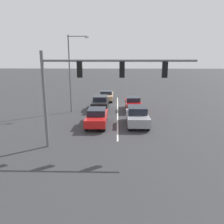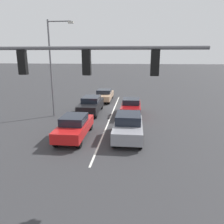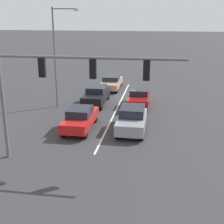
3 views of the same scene
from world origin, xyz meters
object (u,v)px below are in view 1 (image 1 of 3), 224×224
at_px(car_maroon_leftlane_second, 133,104).
at_px(car_tan_midlane_third, 106,95).
at_px(street_lamp_right_shoulder, 72,69).
at_px(car_black_midlane_second, 100,102).
at_px(traffic_signal_gantry, 93,79).
at_px(car_gray_leftlane_front, 137,116).
at_px(car_red_midlane_front, 97,117).

distance_m(car_maroon_leftlane_second, car_tan_midlane_third, 7.01).
xyz_separation_m(car_maroon_leftlane_second, street_lamp_right_shoulder, (6.63, 1.08, 3.95)).
xyz_separation_m(car_black_midlane_second, traffic_signal_gantry, (-0.47, 11.26, 3.68)).
bearing_deg(car_gray_leftlane_front, car_tan_midlane_third, -74.52).
bearing_deg(traffic_signal_gantry, car_black_midlane_second, -87.63).
height_order(car_red_midlane_front, traffic_signal_gantry, traffic_signal_gantry).
distance_m(car_gray_leftlane_front, car_tan_midlane_third, 12.39).
bearing_deg(car_red_midlane_front, car_maroon_leftlane_second, -120.60).
height_order(car_gray_leftlane_front, car_tan_midlane_third, car_gray_leftlane_front).
height_order(car_red_midlane_front, car_maroon_leftlane_second, car_red_midlane_front).
bearing_deg(street_lamp_right_shoulder, car_red_midlane_front, 121.61).
xyz_separation_m(car_red_midlane_front, street_lamp_right_shoulder, (3.06, -4.97, 3.94)).
distance_m(car_tan_midlane_third, traffic_signal_gantry, 17.50).
bearing_deg(car_tan_midlane_third, car_red_midlane_front, 88.97).
relative_size(car_red_midlane_front, car_maroon_leftlane_second, 1.03).
distance_m(car_gray_leftlane_front, traffic_signal_gantry, 7.11).
bearing_deg(car_tan_midlane_third, car_black_midlane_second, 86.01).
relative_size(car_maroon_leftlane_second, car_tan_midlane_third, 0.90).
bearing_deg(car_maroon_leftlane_second, car_tan_midlane_third, -61.42).
height_order(car_tan_midlane_third, street_lamp_right_shoulder, street_lamp_right_shoulder).
height_order(car_black_midlane_second, street_lamp_right_shoulder, street_lamp_right_shoulder).
bearing_deg(car_black_midlane_second, car_maroon_leftlane_second, 175.01).
distance_m(car_black_midlane_second, car_tan_midlane_third, 5.84).
bearing_deg(car_red_midlane_front, street_lamp_right_shoulder, -58.39).
bearing_deg(car_maroon_leftlane_second, car_gray_leftlane_front, 89.54).
bearing_deg(car_maroon_leftlane_second, car_black_midlane_second, -4.99).
xyz_separation_m(car_red_midlane_front, car_tan_midlane_third, (-0.22, -12.20, -0.08)).
bearing_deg(traffic_signal_gantry, car_maroon_leftlane_second, -106.78).
xyz_separation_m(car_red_midlane_front, car_gray_leftlane_front, (-3.53, -0.26, 0.03)).
relative_size(car_gray_leftlane_front, street_lamp_right_shoulder, 0.51).
relative_size(car_gray_leftlane_front, car_tan_midlane_third, 0.87).
distance_m(car_gray_leftlane_front, car_black_midlane_second, 7.15).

